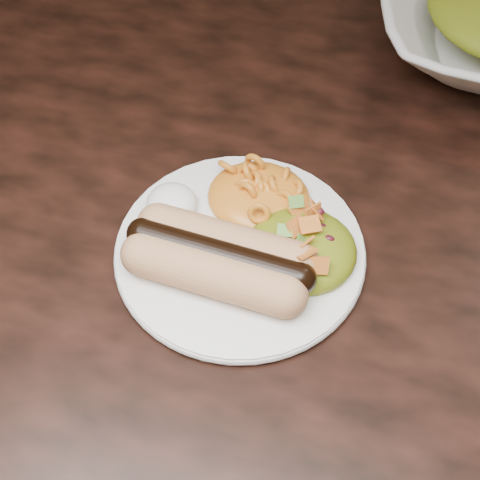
# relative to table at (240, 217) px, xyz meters

# --- Properties ---
(floor) EXTENTS (4.00, 4.00, 0.00)m
(floor) POSITION_rel_table_xyz_m (0.00, 0.00, -0.66)
(floor) COLOR #422116
(floor) RESTS_ON ground
(table) EXTENTS (1.60, 0.90, 0.75)m
(table) POSITION_rel_table_xyz_m (0.00, 0.00, 0.00)
(table) COLOR black
(table) RESTS_ON floor
(plate) EXTENTS (0.20, 0.20, 0.01)m
(plate) POSITION_rel_table_xyz_m (0.03, -0.11, 0.10)
(plate) COLOR white
(plate) RESTS_ON table
(hotdog) EXTENTS (0.13, 0.07, 0.03)m
(hotdog) POSITION_rel_table_xyz_m (0.02, -0.14, 0.12)
(hotdog) COLOR tan
(hotdog) RESTS_ON plate
(mac_and_cheese) EXTENTS (0.11, 0.10, 0.03)m
(mac_and_cheese) POSITION_rel_table_xyz_m (0.03, -0.06, 0.12)
(mac_and_cheese) COLOR orange
(mac_and_cheese) RESTS_ON plate
(sour_cream) EXTENTS (0.05, 0.05, 0.03)m
(sour_cream) POSITION_rel_table_xyz_m (-0.03, -0.09, 0.12)
(sour_cream) COLOR white
(sour_cream) RESTS_ON plate
(taco_salad) EXTENTS (0.09, 0.08, 0.04)m
(taco_salad) POSITION_rel_table_xyz_m (0.08, -0.10, 0.12)
(taco_salad) COLOR #A36D0F
(taco_salad) RESTS_ON plate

